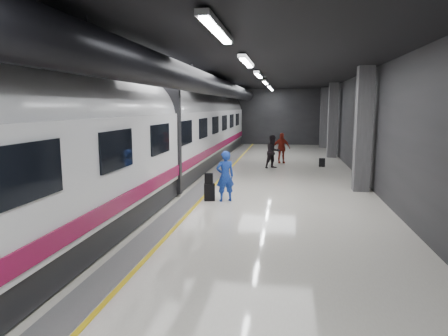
{
  "coord_description": "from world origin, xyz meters",
  "views": [
    {
      "loc": [
        1.84,
        -13.08,
        3.07
      ],
      "look_at": [
        -0.04,
        -1.23,
        1.22
      ],
      "focal_mm": 32.0,
      "sensor_mm": 36.0,
      "label": 1
    }
  ],
  "objects": [
    {
      "name": "train",
      "position": [
        -3.25,
        -0.0,
        2.07
      ],
      "size": [
        3.05,
        38.0,
        4.05
      ],
      "color": "black",
      "rests_on": "ground"
    },
    {
      "name": "shoulder_bag",
      "position": [
        -0.66,
        -0.47,
        0.74
      ],
      "size": [
        0.27,
        0.15,
        0.35
      ],
      "primitive_type": "cube",
      "rotation": [
        0.0,
        0.0,
        0.02
      ],
      "color": "black",
      "rests_on": "suitcase_main"
    },
    {
      "name": "ground",
      "position": [
        0.0,
        0.0,
        0.0
      ],
      "size": [
        40.0,
        40.0,
        0.0
      ],
      "primitive_type": "plane",
      "color": "silver",
      "rests_on": "ground"
    },
    {
      "name": "platform_hall",
      "position": [
        -0.29,
        0.96,
        3.54
      ],
      "size": [
        10.02,
        40.02,
        4.51
      ],
      "color": "black",
      "rests_on": "ground"
    },
    {
      "name": "suitcase_far",
      "position": [
        3.66,
        7.85,
        0.22
      ],
      "size": [
        0.33,
        0.24,
        0.44
      ],
      "primitive_type": "cube",
      "rotation": [
        0.0,
        0.0,
        -0.16
      ],
      "color": "black",
      "rests_on": "ground"
    },
    {
      "name": "traveler_main",
      "position": [
        -0.13,
        -0.43,
        0.83
      ],
      "size": [
        0.71,
        0.61,
        1.66
      ],
      "primitive_type": "imported",
      "rotation": [
        0.0,
        0.0,
        3.57
      ],
      "color": "blue",
      "rests_on": "ground"
    },
    {
      "name": "traveler_far_b",
      "position": [
        1.54,
        8.95,
        0.83
      ],
      "size": [
        1.03,
        0.57,
        1.66
      ],
      "primitive_type": "imported",
      "rotation": [
        0.0,
        0.0,
        0.18
      ],
      "color": "maroon",
      "rests_on": "ground"
    },
    {
      "name": "traveler_far_a",
      "position": [
        1.16,
        6.95,
        0.83
      ],
      "size": [
        1.03,
        1.0,
        1.67
      ],
      "primitive_type": "imported",
      "rotation": [
        0.0,
        0.0,
        0.67
      ],
      "color": "black",
      "rests_on": "ground"
    },
    {
      "name": "suitcase_main",
      "position": [
        -0.65,
        -0.46,
        0.28
      ],
      "size": [
        0.39,
        0.31,
        0.57
      ],
      "primitive_type": "cube",
      "rotation": [
        0.0,
        0.0,
        0.27
      ],
      "color": "black",
      "rests_on": "ground"
    }
  ]
}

